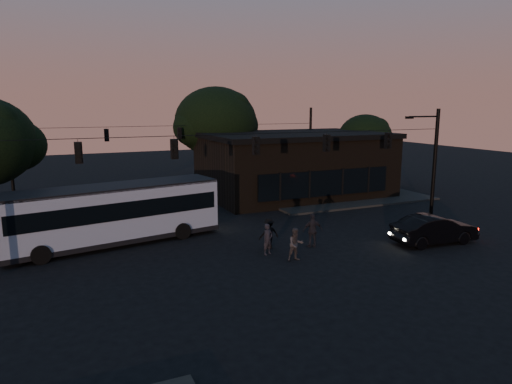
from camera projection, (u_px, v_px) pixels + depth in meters
name	position (u px, v px, depth m)	size (l,w,h in m)	color
ground	(290.00, 267.00, 22.13)	(120.00, 120.00, 0.00)	black
sidewalk_far_right	(335.00, 195.00, 39.49)	(14.00, 10.00, 0.15)	black
building	(294.00, 164.00, 39.56)	(15.40, 10.41, 5.40)	black
tree_behind	(216.00, 122.00, 42.30)	(7.60, 7.60, 9.43)	black
tree_right	(365.00, 137.00, 44.64)	(5.20, 5.20, 6.86)	black
signal_rig_near	(256.00, 166.00, 24.88)	(26.24, 0.30, 7.50)	black
signal_rig_far	(180.00, 147.00, 39.27)	(26.24, 0.30, 7.50)	black
bus	(114.00, 211.00, 25.49)	(12.15, 4.78, 3.34)	#8F9AB7
car	(434.00, 229.00, 25.74)	(1.72, 4.94, 1.63)	black
pedestrian_a	(268.00, 239.00, 23.84)	(0.60, 0.39, 1.65)	black
pedestrian_b	(296.00, 244.00, 22.89)	(0.82, 0.64, 1.69)	#373233
pedestrian_c	(313.00, 230.00, 25.05)	(1.11, 0.46, 1.90)	black
pedestrian_d	(269.00, 233.00, 24.80)	(1.11, 0.64, 1.72)	black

